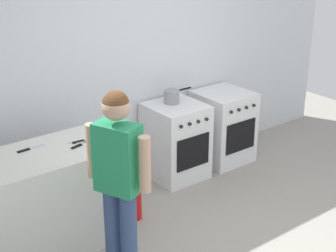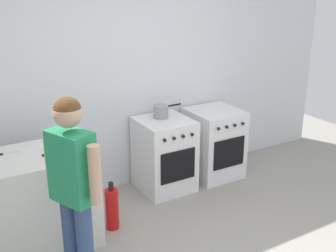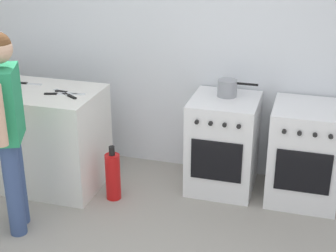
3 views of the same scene
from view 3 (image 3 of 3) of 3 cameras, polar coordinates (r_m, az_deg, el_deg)
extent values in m
cube|color=silver|center=(4.74, 3.17, 10.01)|extent=(6.00, 0.10, 2.60)
cube|color=silver|center=(4.84, -14.95, -1.10)|extent=(1.30, 0.70, 0.90)
cube|color=white|center=(4.61, 6.12, -1.97)|extent=(0.58, 0.60, 0.85)
cube|color=black|center=(4.35, 5.37, -3.90)|extent=(0.43, 0.01, 0.36)
cylinder|color=black|center=(4.36, 4.38, 2.61)|extent=(0.19, 0.19, 0.01)
cylinder|color=black|center=(4.32, 7.76, 2.26)|extent=(0.19, 0.19, 0.01)
cylinder|color=black|center=(4.58, 5.01, 3.61)|extent=(0.19, 0.19, 0.01)
cylinder|color=black|center=(4.54, 8.23, 3.28)|extent=(0.19, 0.19, 0.01)
cylinder|color=black|center=(4.23, 3.20, 0.45)|extent=(0.04, 0.02, 0.04)
cylinder|color=black|center=(4.21, 4.74, 0.28)|extent=(0.04, 0.02, 0.04)
cylinder|color=black|center=(4.19, 6.29, 0.11)|extent=(0.04, 0.02, 0.04)
cylinder|color=black|center=(4.17, 7.85, -0.06)|extent=(0.04, 0.02, 0.04)
cube|color=white|center=(4.56, 14.92, -2.96)|extent=(0.59, 0.60, 0.85)
cube|color=black|center=(4.29, 14.72, -4.98)|extent=(0.44, 0.01, 0.36)
cylinder|color=black|center=(4.29, 13.66, 1.63)|extent=(0.19, 0.19, 0.01)
cylinder|color=black|center=(4.29, 17.18, 1.25)|extent=(0.19, 0.19, 0.01)
cylinder|color=black|center=(4.51, 13.85, 2.69)|extent=(0.19, 0.19, 0.01)
cylinder|color=black|center=(4.51, 17.19, 2.32)|extent=(0.19, 0.19, 0.01)
cylinder|color=black|center=(4.15, 12.75, -0.60)|extent=(0.04, 0.02, 0.04)
cylinder|color=black|center=(4.14, 14.37, -0.78)|extent=(0.04, 0.02, 0.04)
cylinder|color=black|center=(4.14, 15.98, -0.95)|extent=(0.04, 0.02, 0.04)
cylinder|color=black|center=(4.15, 17.60, -1.13)|extent=(0.04, 0.02, 0.04)
cylinder|color=gray|center=(4.50, 6.57, 4.19)|extent=(0.17, 0.17, 0.15)
cylinder|color=black|center=(4.46, 8.82, 4.60)|extent=(0.18, 0.02, 0.02)
cube|color=silver|center=(4.48, -10.61, 3.59)|extent=(0.10, 0.03, 0.01)
cube|color=black|center=(4.53, -11.75, 3.77)|extent=(0.11, 0.04, 0.01)
cube|color=silver|center=(4.45, -10.68, 3.49)|extent=(0.24, 0.10, 0.01)
cube|color=black|center=(4.49, -12.88, 3.50)|extent=(0.11, 0.05, 0.01)
cube|color=silver|center=(4.79, -14.58, 4.52)|extent=(0.14, 0.05, 0.01)
cube|color=black|center=(4.84, -15.92, 4.62)|extent=(0.11, 0.03, 0.01)
cube|color=silver|center=(4.52, -11.70, 3.68)|extent=(0.21, 0.15, 0.01)
cube|color=black|center=(4.38, -10.60, 3.20)|extent=(0.11, 0.08, 0.01)
cylinder|color=#384C7A|center=(4.11, -16.74, -6.77)|extent=(0.13, 0.13, 0.78)
cylinder|color=#384C7A|center=(4.24, -16.40, -5.71)|extent=(0.13, 0.13, 0.78)
cube|color=#268C59|center=(3.91, -17.65, 2.31)|extent=(0.32, 0.39, 0.55)
cylinder|color=tan|center=(4.13, -17.09, 3.54)|extent=(0.09, 0.09, 0.44)
cylinder|color=red|center=(4.51, -6.12, -5.61)|extent=(0.13, 0.13, 0.42)
cylinder|color=black|center=(4.40, -6.25, -2.75)|extent=(0.05, 0.05, 0.08)
camera|label=1|loc=(3.93, -76.84, 11.36)|focal=55.00mm
camera|label=2|loc=(2.94, -70.35, 8.12)|focal=45.00mm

